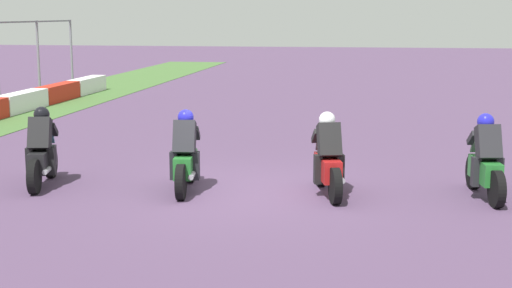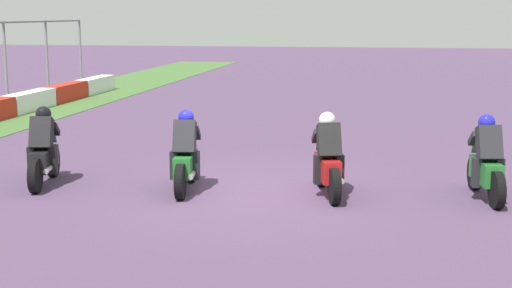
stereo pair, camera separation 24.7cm
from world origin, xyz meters
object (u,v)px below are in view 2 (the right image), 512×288
Objects in this scene: rider_lane_c at (186,157)px; rider_lane_d at (44,153)px; rider_lane_a at (486,164)px; rider_lane_b at (328,161)px.

rider_lane_c is 1.01× the size of rider_lane_d.
rider_lane_c is 2.81m from rider_lane_d.
rider_lane_a is 8.24m from rider_lane_d.
rider_lane_a is 1.00× the size of rider_lane_c.
rider_lane_c is (-0.10, 2.63, 0.00)m from rider_lane_b.
rider_lane_b and rider_lane_d have the same top height.
rider_lane_a is at bearing -99.78° from rider_lane_d.
rider_lane_d is (-0.33, 8.23, 0.00)m from rider_lane_a.
rider_lane_c is at bearing -101.73° from rider_lane_d.
rider_lane_d is (-0.02, 2.81, 0.00)m from rider_lane_c.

